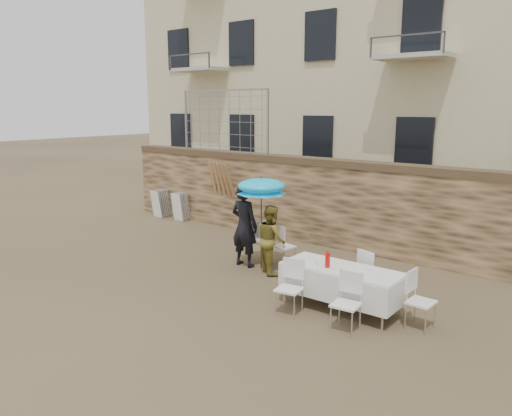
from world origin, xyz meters
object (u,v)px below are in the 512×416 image
Objects in this scene: couple_chair_left at (259,240)px; table_chair_front_right at (346,303)px; umbrella at (261,189)px; chair_stack_left at (165,202)px; table_chair_front_left at (289,288)px; man_suit at (244,226)px; chair_stack_right at (184,206)px; soda_bottle at (328,260)px; woman_dress at (271,239)px; table_chair_back at (371,274)px; table_chair_side at (421,301)px; couple_chair_right at (284,245)px; banquet_table at (342,270)px.

table_chair_front_right is (3.42, -2.14, 0.00)m from couple_chair_left.
chair_stack_left is (-5.75, 2.29, -1.33)m from umbrella.
man_suit is at bearing 135.92° from table_chair_front_left.
chair_stack_right is (0.90, 0.00, 0.00)m from chair_stack_left.
soda_bottle is at bearing 46.75° from table_chair_front_left.
woman_dress is 2.38m from table_chair_back.
couple_chair_left is at bearing 76.74° from table_chair_side.
table_chair_back and table_chair_side have the same top height.
soda_bottle is 0.27× the size of table_chair_back.
man_suit is 4.40m from table_chair_side.
soda_bottle is 0.27× the size of table_chair_front_left.
table_chair_front_right is (2.67, -1.59, -0.27)m from woman_dress.
woman_dress is 1.55× the size of couple_chair_left.
chair_stack_left is at bearing -7.08° from couple_chair_right.
banquet_table is at bearing 41.78° from table_chair_front_left.
table_chair_back is at bearing 95.71° from table_chair_front_right.
couple_chair_left is 1.00× the size of couple_chair_right.
table_chair_back is at bearing 178.45° from man_suit.
chair_stack_left is 0.90m from chair_stack_right.
umbrella is 2.89m from banquet_table.
couple_chair_left is 1.04× the size of chair_stack_left.
soda_bottle is 0.84m from table_chair_front_left.
soda_bottle is 1.67m from table_chair_side.
chair_stack_right is at bearing -54.75° from couple_chair_left.
couple_chair_right is 1.04× the size of chair_stack_left.
couple_chair_right is 6.32m from chair_stack_left.
couple_chair_right is 5.47m from chair_stack_right.
couple_chair_left is 1.00× the size of table_chair_front_left.
table_chair_front_right is (3.02, -1.69, -1.31)m from umbrella.
soda_bottle reaches higher than couple_chair_left.
umbrella reaches higher than table_chair_side.
table_chair_front_left is at bearing -128.66° from banquet_table.
woman_dress is 0.71× the size of banquet_table.
table_chair_front_right is 1.24m from table_chair_side.
man_suit is at bearing 149.77° from table_chair_front_right.
man_suit is 0.77m from woman_dress.
table_chair_back is 1.39m from table_chair_side.
table_chair_side is at bearing -12.14° from umbrella.
man_suit is 5.88m from chair_stack_left.
table_chair_front_right is 9.63m from chair_stack_left.
woman_dress is 1.55× the size of table_chair_front_right.
table_chair_back reaches higher than chair_stack_left.
table_chair_front_left is (-0.60, -0.75, -0.25)m from banquet_table.
table_chair_back is at bearing -3.00° from umbrella.
umbrella is at bearing -25.30° from chair_stack_right.
umbrella is 1.44m from couple_chair_left.
table_chair_back is 1.04× the size of chair_stack_left.
table_chair_side is at bearing 8.88° from soda_bottle.
couple_chair_left is 1.00× the size of table_chair_front_right.
couple_chair_left is 1.00× the size of table_chair_side.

